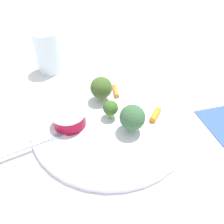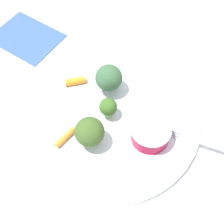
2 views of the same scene
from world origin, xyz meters
name	(u,v)px [view 1 (image 1 of 2)]	position (x,y,z in m)	size (l,w,h in m)	color
ground_plane	(111,121)	(0.00, 0.00, 0.00)	(2.40, 2.40, 0.00)	silver
plate	(111,119)	(0.00, 0.00, 0.01)	(0.32, 0.32, 0.01)	white
sauce_cup	(69,118)	(0.08, -0.01, 0.03)	(0.06, 0.06, 0.03)	maroon
broccoli_floret_0	(132,118)	(-0.02, 0.05, 0.04)	(0.05, 0.05, 0.06)	#8DAF5A
broccoli_floret_1	(100,88)	(0.00, -0.06, 0.04)	(0.05, 0.05, 0.06)	#90BF57
broccoli_floret_2	(111,108)	(0.00, 0.00, 0.03)	(0.03, 0.03, 0.04)	#81C170
carrot_stick_0	(155,115)	(-0.08, 0.03, 0.02)	(0.01, 0.01, 0.04)	orange
carrot_stick_1	(116,91)	(-0.04, -0.07, 0.02)	(0.01, 0.01, 0.04)	orange
fork	(13,152)	(0.19, 0.03, 0.01)	(0.20, 0.04, 0.00)	#ABB0C1
drinking_glass	(48,52)	(0.09, -0.25, 0.05)	(0.07, 0.07, 0.11)	silver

